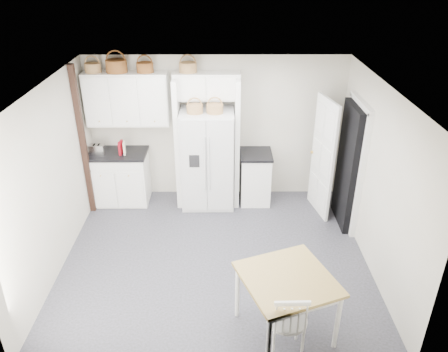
{
  "coord_description": "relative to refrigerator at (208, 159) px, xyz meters",
  "views": [
    {
      "loc": [
        0.11,
        -5.32,
        4.14
      ],
      "look_at": [
        0.13,
        0.4,
        1.17
      ],
      "focal_mm": 35.0,
      "sensor_mm": 36.0,
      "label": 1
    }
  ],
  "objects": [
    {
      "name": "wall_left",
      "position": [
        -2.1,
        -1.62,
        0.42
      ],
      "size": [
        0.0,
        4.0,
        4.0
      ],
      "primitive_type": "plane",
      "rotation": [
        1.57,
        0.0,
        1.57
      ],
      "color": "#BDB5A2",
      "rests_on": "floor"
    },
    {
      "name": "wall_right",
      "position": [
        2.4,
        -1.62,
        0.42
      ],
      "size": [
        0.0,
        4.0,
        4.0
      ],
      "primitive_type": "plane",
      "rotation": [
        1.57,
        0.0,
        -1.57
      ],
      "color": "#BDB5A2",
      "rests_on": "floor"
    },
    {
      "name": "basket_upper_c",
      "position": [
        -1.0,
        0.21,
        1.55
      ],
      "size": [
        0.28,
        0.28,
        0.16
      ],
      "primitive_type": "cylinder",
      "color": "brown",
      "rests_on": "upper_cabinet"
    },
    {
      "name": "fridge_panel_right",
      "position": [
        0.51,
        0.08,
        0.27
      ],
      "size": [
        0.08,
        0.6,
        2.3
      ],
      "primitive_type": "cube",
      "color": "white",
      "rests_on": "floor"
    },
    {
      "name": "upper_cabinet",
      "position": [
        -1.35,
        0.21,
        1.02
      ],
      "size": [
        1.4,
        0.34,
        0.9
      ],
      "primitive_type": "cube",
      "color": "white",
      "rests_on": "wall_back"
    },
    {
      "name": "wall_back",
      "position": [
        0.15,
        0.38,
        0.42
      ],
      "size": [
        4.5,
        0.0,
        4.5
      ],
      "primitive_type": "plane",
      "rotation": [
        1.57,
        0.0,
        0.0
      ],
      "color": "#BDB5A2",
      "rests_on": "floor"
    },
    {
      "name": "cookbook_red",
      "position": [
        -1.5,
        0.0,
        0.22
      ],
      "size": [
        0.06,
        0.16,
        0.24
      ],
      "primitive_type": "cube",
      "rotation": [
        0.0,
        0.0,
        -0.14
      ],
      "color": "maroon",
      "rests_on": "counter_left"
    },
    {
      "name": "fridge_panel_left",
      "position": [
        -0.51,
        0.08,
        0.27
      ],
      "size": [
        0.08,
        0.6,
        2.3
      ],
      "primitive_type": "cube",
      "color": "white",
      "rests_on": "floor"
    },
    {
      "name": "door_slab",
      "position": [
        1.95,
        -0.28,
        0.15
      ],
      "size": [
        0.21,
        0.79,
        2.05
      ],
      "primitive_type": "cube",
      "rotation": [
        0.0,
        0.0,
        -1.36
      ],
      "color": "white",
      "rests_on": "floor"
    },
    {
      "name": "windsor_chair",
      "position": [
        0.97,
        -3.37,
        -0.41
      ],
      "size": [
        0.47,
        0.43,
        0.94
      ],
      "primitive_type": "cube",
      "rotation": [
        0.0,
        0.0,
        0.02
      ],
      "color": "white",
      "rests_on": "floor"
    },
    {
      "name": "basket_bridge_a",
      "position": [
        -0.3,
        0.21,
        1.55
      ],
      "size": [
        0.29,
        0.29,
        0.16
      ],
      "primitive_type": "cylinder",
      "color": "brown",
      "rests_on": "bridge_cabinet"
    },
    {
      "name": "bridge_cabinet",
      "position": [
        -0.0,
        0.21,
        1.25
      ],
      "size": [
        1.12,
        0.34,
        0.45
      ],
      "primitive_type": "cube",
      "color": "white",
      "rests_on": "wall_back"
    },
    {
      "name": "basket_upper_b",
      "position": [
        -1.47,
        0.21,
        1.57
      ],
      "size": [
        0.35,
        0.35,
        0.2
      ],
      "primitive_type": "cylinder",
      "color": "brown",
      "rests_on": "upper_cabinet"
    },
    {
      "name": "trim_post",
      "position": [
        -2.05,
        -0.27,
        0.42
      ],
      "size": [
        0.09,
        0.09,
        2.6
      ],
      "primitive_type": "cube",
      "color": "black",
      "rests_on": "floor"
    },
    {
      "name": "cookbook_cream",
      "position": [
        -1.44,
        0.0,
        0.21
      ],
      "size": [
        0.05,
        0.15,
        0.22
      ],
      "primitive_type": "cube",
      "rotation": [
        0.0,
        0.0,
        0.14
      ],
      "color": "beige",
      "rests_on": "counter_left"
    },
    {
      "name": "floor",
      "position": [
        0.15,
        -1.62,
        -0.88
      ],
      "size": [
        4.5,
        4.5,
        0.0
      ],
      "primitive_type": "plane",
      "color": "#2C2B2F",
      "rests_on": "ground"
    },
    {
      "name": "refrigerator",
      "position": [
        0.0,
        0.0,
        0.0
      ],
      "size": [
        0.91,
        0.73,
        1.76
      ],
      "primitive_type": "cube",
      "color": "silver",
      "rests_on": "floor"
    },
    {
      "name": "base_cab_left",
      "position": [
        -1.6,
        0.08,
        -0.41
      ],
      "size": [
        1.01,
        0.64,
        0.93
      ],
      "primitive_type": "cube",
      "color": "white",
      "rests_on": "floor"
    },
    {
      "name": "counter_left",
      "position": [
        -1.6,
        0.08,
        0.08
      ],
      "size": [
        1.05,
        0.68,
        0.04
      ],
      "primitive_type": "cube",
      "color": "black",
      "rests_on": "base_cab_left"
    },
    {
      "name": "basket_fridge_a",
      "position": [
        -0.19,
        -0.1,
        0.95
      ],
      "size": [
        0.27,
        0.27,
        0.14
      ],
      "primitive_type": "cylinder",
      "color": "brown",
      "rests_on": "refrigerator"
    },
    {
      "name": "base_cab_right",
      "position": [
        0.85,
        0.08,
        -0.42
      ],
      "size": [
        0.52,
        0.62,
        0.91
      ],
      "primitive_type": "cube",
      "color": "white",
      "rests_on": "floor"
    },
    {
      "name": "doorway_void",
      "position": [
        2.31,
        -0.62,
        0.15
      ],
      "size": [
        0.18,
        0.85,
        2.05
      ],
      "primitive_type": "cube",
      "color": "black",
      "rests_on": "floor"
    },
    {
      "name": "basket_fridge_b",
      "position": [
        0.14,
        -0.1,
        0.95
      ],
      "size": [
        0.27,
        0.27,
        0.15
      ],
      "primitive_type": "cylinder",
      "color": "brown",
      "rests_on": "refrigerator"
    },
    {
      "name": "ceiling",
      "position": [
        0.15,
        -1.62,
        1.72
      ],
      "size": [
        4.5,
        4.5,
        0.0
      ],
      "primitive_type": "plane",
      "color": "white",
      "rests_on": "wall_back"
    },
    {
      "name": "basket_upper_a",
      "position": [
        -1.86,
        0.21,
        1.55
      ],
      "size": [
        0.27,
        0.27,
        0.15
      ],
      "primitive_type": "cylinder",
      "color": "brown",
      "rests_on": "upper_cabinet"
    },
    {
      "name": "toaster",
      "position": [
        -1.92,
        -0.01,
        0.19
      ],
      "size": [
        0.26,
        0.16,
        0.18
      ],
      "primitive_type": "cube",
      "rotation": [
        0.0,
        0.0,
        -0.03
      ],
      "color": "silver",
      "rests_on": "counter_left"
    },
    {
      "name": "counter_right",
      "position": [
        0.85,
        0.08,
        0.06
      ],
      "size": [
        0.56,
        0.66,
        0.04
      ],
      "primitive_type": "cube",
      "color": "black",
      "rests_on": "base_cab_right"
    },
    {
      "name": "dining_table",
      "position": [
        1.0,
        -3.07,
        -0.47
      ],
      "size": [
        1.27,
        1.27,
        0.82
      ],
      "primitive_type": "cube",
      "rotation": [
        0.0,
        0.0,
        0.36
      ],
      "color": "olive",
      "rests_on": "floor"
    }
  ]
}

